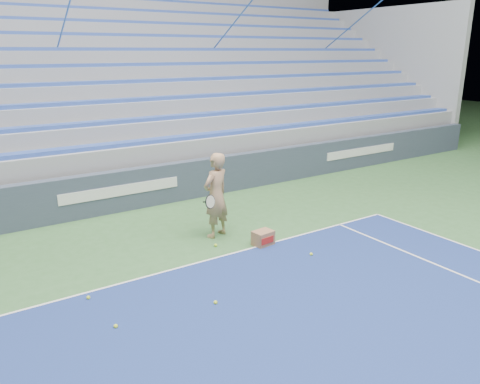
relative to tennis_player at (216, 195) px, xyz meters
name	(u,v)px	position (x,y,z in m)	size (l,w,h in m)	color
sponsor_barrier	(120,191)	(-1.23, 2.95, -0.43)	(30.00, 0.32, 1.10)	#374154
bleachers	(60,103)	(-1.23, 8.66, 1.38)	(31.00, 9.15, 7.30)	gray
tennis_player	(216,195)	(0.00, 0.00, 0.00)	(1.02, 0.95, 1.95)	tan
ball_box	(263,238)	(0.59, -1.02, -0.82)	(0.47, 0.38, 0.32)	#906545
tennis_ball_0	(216,302)	(-1.56, -2.62, -0.94)	(0.07, 0.07, 0.07)	#D4F031
tennis_ball_1	(311,254)	(1.10, -2.03, -0.94)	(0.07, 0.07, 0.07)	#D4F031
tennis_ball_2	(216,245)	(-0.33, -0.53, -0.94)	(0.07, 0.07, 0.07)	#D4F031
tennis_ball_3	(116,326)	(-3.21, -2.39, -0.94)	(0.07, 0.07, 0.07)	#D4F031
tennis_ball_4	(88,298)	(-3.31, -1.28, -0.94)	(0.07, 0.07, 0.07)	#D4F031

